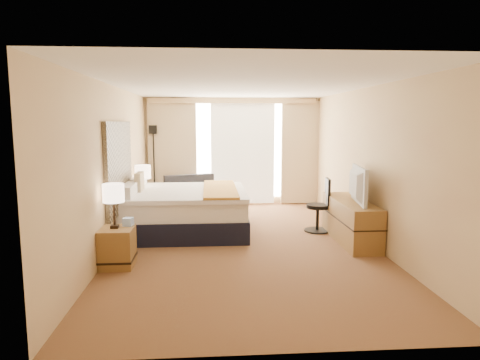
{
  "coord_description": "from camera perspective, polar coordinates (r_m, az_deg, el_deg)",
  "views": [
    {
      "loc": [
        -0.57,
        -6.98,
        2.03
      ],
      "look_at": [
        -0.03,
        0.4,
        1.01
      ],
      "focal_mm": 32.0,
      "sensor_mm": 36.0,
      "label": 1
    }
  ],
  "objects": [
    {
      "name": "loveseat",
      "position": [
        9.9,
        -6.33,
        -2.52
      ],
      "size": [
        1.44,
        1.07,
        0.8
      ],
      "rotation": [
        0.0,
        0.0,
        0.33
      ],
      "color": "maroon",
      "rests_on": "floor"
    },
    {
      "name": "nightstand_right",
      "position": [
        8.71,
        -12.67,
        -4.01
      ],
      "size": [
        0.45,
        0.52,
        0.55
      ],
      "primitive_type": "cube",
      "color": "olive",
      "rests_on": "floor"
    },
    {
      "name": "floor",
      "position": [
        7.29,
        0.5,
        -8.35
      ],
      "size": [
        4.2,
        7.0,
        0.02
      ],
      "primitive_type": "cube",
      "color": "#542118",
      "rests_on": "ground"
    },
    {
      "name": "wall_back",
      "position": [
        10.52,
        -1.03,
        3.82
      ],
      "size": [
        4.2,
        0.02,
        2.6
      ],
      "primitive_type": "cube",
      "color": "#DDC387",
      "rests_on": "ground"
    },
    {
      "name": "headboard",
      "position": [
        7.37,
        -15.79,
        1.68
      ],
      "size": [
        0.06,
        1.85,
        1.5
      ],
      "primitive_type": "cube",
      "color": "black",
      "rests_on": "wall_left"
    },
    {
      "name": "lamp_left",
      "position": [
        6.16,
        -16.53,
        -1.8
      ],
      "size": [
        0.3,
        0.3,
        0.63
      ],
      "color": "black",
      "rests_on": "nightstand_left"
    },
    {
      "name": "telephone",
      "position": [
        8.72,
        -11.98,
        -1.88
      ],
      "size": [
        0.21,
        0.17,
        0.08
      ],
      "primitive_type": "cube",
      "rotation": [
        0.0,
        0.0,
        0.07
      ],
      "color": "black",
      "rests_on": "nightstand_right"
    },
    {
      "name": "television",
      "position": [
        7.26,
        14.79,
        -0.6
      ],
      "size": [
        0.29,
        1.05,
        0.6
      ],
      "primitive_type": "imported",
      "rotation": [
        0.0,
        0.0,
        1.42
      ],
      "color": "black",
      "rests_on": "media_dresser"
    },
    {
      "name": "nightstand_left",
      "position": [
        6.32,
        -16.03,
        -8.61
      ],
      "size": [
        0.45,
        0.52,
        0.55
      ],
      "primitive_type": "cube",
      "color": "olive",
      "rests_on": "floor"
    },
    {
      "name": "desk_chair",
      "position": [
        8.07,
        10.7,
        -3.68
      ],
      "size": [
        0.48,
        0.48,
        0.99
      ],
      "rotation": [
        0.0,
        0.0,
        -0.12
      ],
      "color": "black",
      "rests_on": "floor"
    },
    {
      "name": "lamp_right",
      "position": [
        8.51,
        -12.84,
        0.98
      ],
      "size": [
        0.3,
        0.3,
        0.64
      ],
      "color": "black",
      "rests_on": "nightstand_right"
    },
    {
      "name": "wall_front",
      "position": [
        3.6,
        5.03,
        -3.88
      ],
      "size": [
        4.2,
        0.02,
        2.6
      ],
      "primitive_type": "cube",
      "color": "#DDC387",
      "rests_on": "ground"
    },
    {
      "name": "floor_lamp",
      "position": [
        10.39,
        -11.45,
        4.02
      ],
      "size": [
        0.25,
        0.25,
        1.94
      ],
      "color": "black",
      "rests_on": "floor"
    },
    {
      "name": "curtains",
      "position": [
        10.4,
        -1.01,
        4.38
      ],
      "size": [
        4.12,
        0.19,
        2.56
      ],
      "color": "beige",
      "rests_on": "floor"
    },
    {
      "name": "ceiling",
      "position": [
        7.03,
        0.53,
        12.47
      ],
      "size": [
        4.2,
        7.0,
        0.02
      ],
      "primitive_type": "cube",
      "color": "white",
      "rests_on": "wall_back"
    },
    {
      "name": "wall_left",
      "position": [
        7.18,
        -16.43,
        1.66
      ],
      "size": [
        0.02,
        7.0,
        2.6
      ],
      "primitive_type": "cube",
      "color": "#DDC387",
      "rests_on": "ground"
    },
    {
      "name": "tissue_box",
      "position": [
        6.33,
        -14.68,
        -5.42
      ],
      "size": [
        0.15,
        0.15,
        0.12
      ],
      "primitive_type": "cube",
      "rotation": [
        0.0,
        0.0,
        -0.19
      ],
      "color": "#94B2E5",
      "rests_on": "nightstand_left"
    },
    {
      "name": "bed",
      "position": [
        8.01,
        -7.6,
        -3.95
      ],
      "size": [
        2.28,
        2.09,
        1.11
      ],
      "color": "black",
      "rests_on": "floor"
    },
    {
      "name": "window",
      "position": [
        10.51,
        0.35,
        3.93
      ],
      "size": [
        2.3,
        0.02,
        2.3
      ],
      "primitive_type": "cube",
      "color": "silver",
      "rests_on": "wall_back"
    },
    {
      "name": "media_dresser",
      "position": [
        7.57,
        14.51,
        -5.26
      ],
      "size": [
        0.5,
        1.8,
        0.7
      ],
      "primitive_type": "cube",
      "color": "olive",
      "rests_on": "floor"
    },
    {
      "name": "wall_right",
      "position": [
        7.51,
        16.71,
        1.9
      ],
      "size": [
        0.02,
        7.0,
        2.6
      ],
      "primitive_type": "cube",
      "color": "#DDC387",
      "rests_on": "ground"
    }
  ]
}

